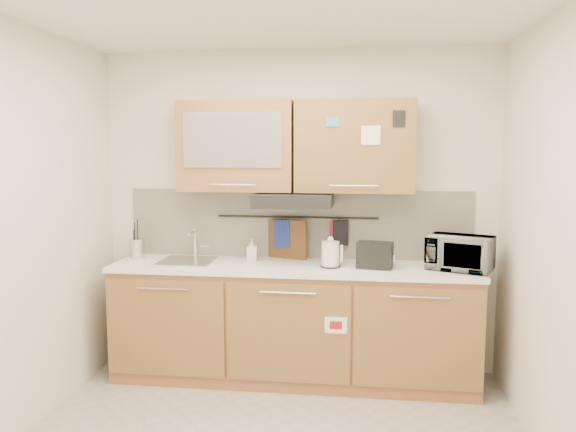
# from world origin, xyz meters

# --- Properties ---
(wall_back) EXTENTS (3.20, 0.00, 3.20)m
(wall_back) POSITION_xyz_m (0.00, 1.50, 1.30)
(wall_back) COLOR silver
(wall_back) RESTS_ON ground
(wall_left) EXTENTS (0.00, 3.00, 3.00)m
(wall_left) POSITION_xyz_m (-1.60, 0.00, 1.30)
(wall_left) COLOR silver
(wall_left) RESTS_ON ground
(wall_right) EXTENTS (0.00, 3.00, 3.00)m
(wall_right) POSITION_xyz_m (1.60, 0.00, 1.30)
(wall_right) COLOR silver
(wall_right) RESTS_ON ground
(base_cabinet) EXTENTS (2.80, 0.64, 0.88)m
(base_cabinet) POSITION_xyz_m (0.00, 1.19, 0.41)
(base_cabinet) COLOR #AC683D
(base_cabinet) RESTS_ON floor
(countertop) EXTENTS (2.82, 0.62, 0.04)m
(countertop) POSITION_xyz_m (0.00, 1.19, 0.90)
(countertop) COLOR white
(countertop) RESTS_ON base_cabinet
(backsplash) EXTENTS (2.80, 0.02, 0.56)m
(backsplash) POSITION_xyz_m (0.00, 1.49, 1.20)
(backsplash) COLOR silver
(backsplash) RESTS_ON countertop
(upper_cabinets) EXTENTS (1.82, 0.37, 0.70)m
(upper_cabinets) POSITION_xyz_m (-0.00, 1.32, 1.83)
(upper_cabinets) COLOR #AC683D
(upper_cabinets) RESTS_ON wall_back
(range_hood) EXTENTS (0.60, 0.46, 0.10)m
(range_hood) POSITION_xyz_m (0.00, 1.25, 1.42)
(range_hood) COLOR black
(range_hood) RESTS_ON upper_cabinets
(sink) EXTENTS (0.42, 0.40, 0.26)m
(sink) POSITION_xyz_m (-0.85, 1.21, 0.92)
(sink) COLOR silver
(sink) RESTS_ON countertop
(utensil_rail) EXTENTS (1.30, 0.02, 0.02)m
(utensil_rail) POSITION_xyz_m (0.00, 1.45, 1.26)
(utensil_rail) COLOR black
(utensil_rail) RESTS_ON backsplash
(utensil_crock) EXTENTS (0.16, 0.16, 0.32)m
(utensil_crock) POSITION_xyz_m (-1.30, 1.28, 1.00)
(utensil_crock) COLOR silver
(utensil_crock) RESTS_ON countertop
(kettle) EXTENTS (0.17, 0.15, 0.24)m
(kettle) POSITION_xyz_m (0.29, 1.14, 1.01)
(kettle) COLOR silver
(kettle) RESTS_ON countertop
(toaster) EXTENTS (0.28, 0.20, 0.20)m
(toaster) POSITION_xyz_m (0.63, 1.14, 1.02)
(toaster) COLOR black
(toaster) RESTS_ON countertop
(microwave) EXTENTS (0.54, 0.46, 0.25)m
(microwave) POSITION_xyz_m (1.25, 1.17, 1.05)
(microwave) COLOR #999999
(microwave) RESTS_ON countertop
(soap_bottle) EXTENTS (0.09, 0.09, 0.18)m
(soap_bottle) POSITION_xyz_m (-0.35, 1.31, 1.01)
(soap_bottle) COLOR #999999
(soap_bottle) RESTS_ON countertop
(cutting_board) EXTENTS (0.35, 0.15, 0.46)m
(cutting_board) POSITION_xyz_m (-0.09, 1.44, 1.01)
(cutting_board) COLOR brown
(cutting_board) RESTS_ON utensil_rail
(oven_mitt) EXTENTS (0.14, 0.07, 0.23)m
(oven_mitt) POSITION_xyz_m (-0.12, 1.44, 1.13)
(oven_mitt) COLOR navy
(oven_mitt) RESTS_ON utensil_rail
(dark_pouch) EXTENTS (0.13, 0.09, 0.20)m
(dark_pouch) POSITION_xyz_m (0.35, 1.44, 1.14)
(dark_pouch) COLOR black
(dark_pouch) RESTS_ON utensil_rail
(pot_holder) EXTENTS (0.13, 0.06, 0.16)m
(pot_holder) POSITION_xyz_m (0.34, 1.44, 1.16)
(pot_holder) COLOR red
(pot_holder) RESTS_ON utensil_rail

